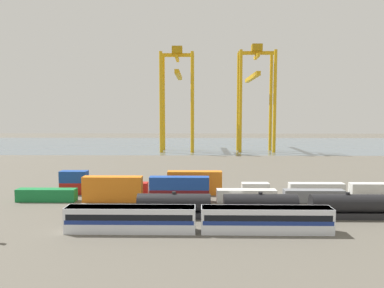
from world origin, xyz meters
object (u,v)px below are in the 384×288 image
(shipping_container_14, at_px, (378,189))
(gantry_crane_west, at_px, (178,88))
(shipping_container_13, at_px, (316,189))
(shipping_container_6, at_px, (314,196))
(passenger_train, at_px, (198,218))
(shipping_container_0, at_px, (47,195))
(shipping_container_7, at_px, (74,188))
(gantry_crane_central, at_px, (255,88))
(freight_tank_row, at_px, (347,206))

(shipping_container_14, bearing_deg, gantry_crane_west, 117.97)
(shipping_container_13, bearing_deg, shipping_container_14, 0.00)
(shipping_container_6, height_order, shipping_container_13, same)
(shipping_container_14, bearing_deg, passenger_train, -147.30)
(shipping_container_0, relative_size, shipping_container_6, 1.00)
(shipping_container_7, bearing_deg, gantry_crane_west, 79.08)
(gantry_crane_central, bearing_deg, shipping_container_6, -92.19)
(shipping_container_14, bearing_deg, freight_tank_row, -128.30)
(gantry_crane_west, distance_m, gantry_crane_central, 37.22)
(passenger_train, distance_m, shipping_container_0, 36.39)
(gantry_crane_west, bearing_deg, shipping_container_14, -62.03)
(shipping_container_0, height_order, gantry_crane_central, gantry_crane_central)
(shipping_container_0, distance_m, shipping_container_7, 7.68)
(passenger_train, distance_m, gantry_crane_central, 126.20)
(shipping_container_14, bearing_deg, gantry_crane_central, 97.55)
(passenger_train, xyz_separation_m, shipping_container_14, (39.89, 25.61, -0.84))
(shipping_container_14, relative_size, gantry_crane_central, 0.24)
(freight_tank_row, distance_m, gantry_crane_west, 120.35)
(freight_tank_row, bearing_deg, shipping_container_7, 161.49)
(passenger_train, bearing_deg, shipping_container_7, 137.45)
(passenger_train, relative_size, shipping_container_14, 3.34)
(shipping_container_7, distance_m, gantry_crane_west, 99.57)
(shipping_container_0, xyz_separation_m, shipping_container_13, (57.54, 6.93, 0.00))
(shipping_container_0, distance_m, shipping_container_13, 57.96)
(shipping_container_0, xyz_separation_m, shipping_container_14, (71.10, 6.93, 0.00))
(shipping_container_6, distance_m, shipping_container_13, 7.48)
(passenger_train, relative_size, shipping_container_0, 3.34)
(freight_tank_row, relative_size, shipping_container_0, 5.99)
(gantry_crane_central, bearing_deg, freight_tank_row, -90.86)
(passenger_train, distance_m, shipping_container_7, 37.88)
(shipping_container_6, distance_m, gantry_crane_central, 105.40)
(passenger_train, relative_size, gantry_crane_west, 0.82)
(freight_tank_row, height_order, shipping_container_6, freight_tank_row)
(shipping_container_6, xyz_separation_m, gantry_crane_central, (3.88, 101.26, 28.97))
(passenger_train, bearing_deg, shipping_container_0, 149.10)
(passenger_train, height_order, shipping_container_6, passenger_train)
(shipping_container_7, xyz_separation_m, shipping_container_13, (54.22, 0.00, 0.00))
(shipping_container_14, bearing_deg, shipping_container_6, -157.07)
(freight_tank_row, relative_size, shipping_container_6, 5.99)
(passenger_train, xyz_separation_m, shipping_container_13, (26.33, 25.61, -0.84))
(shipping_container_6, distance_m, gantry_crane_west, 109.74)
(freight_tank_row, height_order, shipping_container_7, freight_tank_row)
(shipping_container_6, bearing_deg, gantry_crane_west, 108.34)
(passenger_train, height_order, gantry_crane_central, gantry_crane_central)
(shipping_container_14, distance_m, gantry_crane_west, 109.81)
(shipping_container_0, bearing_deg, shipping_container_13, 6.86)
(gantry_crane_west, bearing_deg, freight_tank_row, -72.33)
(shipping_container_13, height_order, gantry_crane_central, gantry_crane_central)
(shipping_container_0, relative_size, gantry_crane_west, 0.25)
(passenger_train, distance_m, gantry_crane_west, 122.83)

